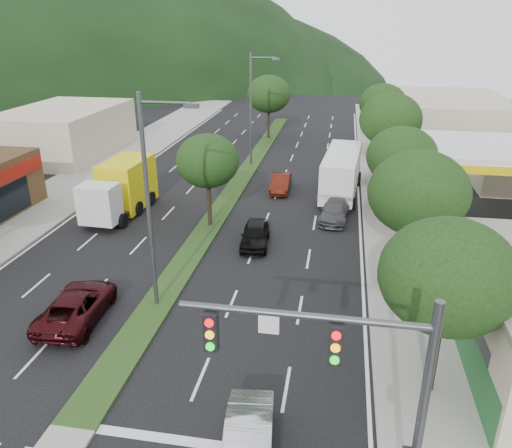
% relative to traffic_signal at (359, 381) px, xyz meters
% --- Properties ---
extents(ground, '(160.00, 160.00, 0.00)m').
position_rel_traffic_signal_xyz_m(ground, '(-9.03, 1.54, -4.65)').
color(ground, black).
rests_on(ground, ground).
extents(sidewalk_right, '(5.00, 90.00, 0.15)m').
position_rel_traffic_signal_xyz_m(sidewalk_right, '(3.47, 26.54, -4.57)').
color(sidewalk_right, gray).
rests_on(sidewalk_right, ground).
extents(sidewalk_left, '(6.00, 90.00, 0.15)m').
position_rel_traffic_signal_xyz_m(sidewalk_left, '(-22.03, 26.54, -4.57)').
color(sidewalk_left, gray).
rests_on(sidewalk_left, ground).
extents(median, '(1.60, 56.00, 0.12)m').
position_rel_traffic_signal_xyz_m(median, '(-9.03, 29.54, -4.59)').
color(median, '#1C3212').
rests_on(median, ground).
extents(traffic_signal, '(6.12, 0.40, 7.00)m').
position_rel_traffic_signal_xyz_m(traffic_signal, '(0.00, 0.00, 0.00)').
color(traffic_signal, '#47494C').
rests_on(traffic_signal, ground).
extents(gas_canopy, '(12.20, 8.20, 5.25)m').
position_rel_traffic_signal_xyz_m(gas_canopy, '(9.97, 23.54, 0.00)').
color(gas_canopy, silver).
rests_on(gas_canopy, ground).
extents(bldg_left_far, '(9.00, 14.00, 4.60)m').
position_rel_traffic_signal_xyz_m(bldg_left_far, '(-28.03, 35.54, -2.35)').
color(bldg_left_far, beige).
rests_on(bldg_left_far, ground).
extents(bldg_right_far, '(10.00, 16.00, 5.20)m').
position_rel_traffic_signal_xyz_m(bldg_right_far, '(10.47, 45.54, -2.05)').
color(bldg_right_far, beige).
rests_on(bldg_right_far, ground).
extents(hill_far, '(176.00, 132.00, 82.00)m').
position_rel_traffic_signal_xyz_m(hill_far, '(-89.03, 111.54, -4.65)').
color(hill_far, black).
rests_on(hill_far, ground).
extents(tree_r_a, '(4.60, 4.60, 6.63)m').
position_rel_traffic_signal_xyz_m(tree_r_a, '(2.97, 5.54, 0.17)').
color(tree_r_a, black).
rests_on(tree_r_a, sidewalk_right).
extents(tree_r_b, '(4.80, 4.80, 6.94)m').
position_rel_traffic_signal_xyz_m(tree_r_b, '(2.97, 13.54, 0.39)').
color(tree_r_b, black).
rests_on(tree_r_b, sidewalk_right).
extents(tree_r_c, '(4.40, 4.40, 6.48)m').
position_rel_traffic_signal_xyz_m(tree_r_c, '(2.97, 21.54, 0.10)').
color(tree_r_c, black).
rests_on(tree_r_c, sidewalk_right).
extents(tree_r_d, '(5.00, 5.00, 7.17)m').
position_rel_traffic_signal_xyz_m(tree_r_d, '(2.97, 31.54, 0.54)').
color(tree_r_d, black).
rests_on(tree_r_d, sidewalk_right).
extents(tree_r_e, '(4.60, 4.60, 6.71)m').
position_rel_traffic_signal_xyz_m(tree_r_e, '(2.97, 41.54, 0.25)').
color(tree_r_e, black).
rests_on(tree_r_e, sidewalk_right).
extents(tree_med_near, '(4.00, 4.00, 6.02)m').
position_rel_traffic_signal_xyz_m(tree_med_near, '(-9.03, 19.54, -0.22)').
color(tree_med_near, black).
rests_on(tree_med_near, median).
extents(tree_med_far, '(4.80, 4.80, 6.94)m').
position_rel_traffic_signal_xyz_m(tree_med_far, '(-9.03, 45.54, 0.36)').
color(tree_med_far, black).
rests_on(tree_med_far, median).
extents(streetlight_near, '(2.60, 0.25, 10.00)m').
position_rel_traffic_signal_xyz_m(streetlight_near, '(-8.82, 9.54, 0.94)').
color(streetlight_near, '#47494C').
rests_on(streetlight_near, ground).
extents(streetlight_mid, '(2.60, 0.25, 10.00)m').
position_rel_traffic_signal_xyz_m(streetlight_mid, '(-8.82, 34.54, 0.94)').
color(streetlight_mid, '#47494C').
rests_on(streetlight_mid, ground).
extents(sedan_silver, '(1.94, 4.35, 1.39)m').
position_rel_traffic_signal_xyz_m(sedan_silver, '(-3.02, 1.35, -3.95)').
color(sedan_silver, '#AFB1B7').
rests_on(sedan_silver, ground).
extents(suv_maroon, '(2.73, 5.27, 1.42)m').
position_rel_traffic_signal_xyz_m(suv_maroon, '(-12.13, 7.80, -3.94)').
color(suv_maroon, black).
rests_on(suv_maroon, ground).
extents(car_queue_a, '(1.94, 4.13, 1.37)m').
position_rel_traffic_signal_xyz_m(car_queue_a, '(-5.56, 17.08, -3.96)').
color(car_queue_a, black).
rests_on(car_queue_a, ground).
extents(car_queue_b, '(2.24, 4.59, 1.29)m').
position_rel_traffic_signal_xyz_m(car_queue_b, '(-0.94, 22.08, -4.00)').
color(car_queue_b, '#444449').
rests_on(car_queue_b, ground).
extents(car_queue_c, '(1.52, 4.07, 1.33)m').
position_rel_traffic_signal_xyz_m(car_queue_c, '(-5.33, 27.51, -3.98)').
color(car_queue_c, '#4E160D').
rests_on(car_queue_c, ground).
extents(car_queue_d, '(2.03, 4.33, 1.20)m').
position_rel_traffic_signal_xyz_m(car_queue_d, '(-0.44, 32.51, -4.05)').
color(car_queue_d, black).
rests_on(car_queue_d, ground).
extents(box_truck, '(3.10, 7.33, 3.56)m').
position_rel_traffic_signal_xyz_m(box_truck, '(-15.67, 21.00, -2.96)').
color(box_truck, silver).
rests_on(box_truck, ground).
extents(motorhome, '(3.30, 8.84, 3.33)m').
position_rel_traffic_signal_xyz_m(motorhome, '(-0.66, 27.52, -2.87)').
color(motorhome, white).
rests_on(motorhome, ground).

